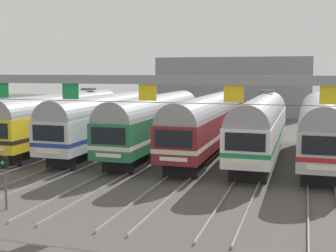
{
  "coord_description": "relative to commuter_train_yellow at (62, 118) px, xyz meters",
  "views": [
    {
      "loc": [
        9.47,
        -34.2,
        6.66
      ],
      "look_at": [
        -0.38,
        -2.0,
        2.55
      ],
      "focal_mm": 48.23,
      "sensor_mm": 36.0,
      "label": 1
    }
  ],
  "objects": [
    {
      "name": "commuter_train_white",
      "position": [
        16.79,
        0.0,
        0.0
      ],
      "size": [
        2.88,
        18.06,
        5.05
      ],
      "color": "white",
      "rests_on": "ground"
    },
    {
      "name": "yard_signal_mast",
      "position": [
        6.3,
        -16.26,
        -0.81
      ],
      "size": [
        0.28,
        0.35,
        2.68
      ],
      "color": "#59595E",
      "rests_on": "ground"
    },
    {
      "name": "catenary_gantry",
      "position": [
        10.49,
        -13.5,
        2.67
      ],
      "size": [
        26.23,
        0.44,
        6.97
      ],
      "color": "gray",
      "rests_on": "ground"
    },
    {
      "name": "commuter_train_silver",
      "position": [
        4.2,
        -0.0,
        -0.0
      ],
      "size": [
        2.88,
        18.06,
        4.77
      ],
      "color": "silver",
      "rests_on": "ground"
    },
    {
      "name": "track_bed",
      "position": [
        10.49,
        17.0,
        -2.61
      ],
      "size": [
        22.49,
        70.0,
        0.15
      ],
      "color": "gray",
      "rests_on": "ground"
    },
    {
      "name": "commuter_train_green",
      "position": [
        8.39,
        -0.0,
        -0.0
      ],
      "size": [
        2.88,
        18.06,
        4.77
      ],
      "color": "#236B42",
      "rests_on": "ground"
    },
    {
      "name": "maintenance_building",
      "position": [
        9.47,
        35.68,
        1.66
      ],
      "size": [
        22.7,
        10.0,
        8.69
      ],
      "primitive_type": "cube",
      "color": "gray",
      "rests_on": "ground"
    },
    {
      "name": "ground_plane",
      "position": [
        10.49,
        0.0,
        -2.69
      ],
      "size": [
        160.0,
        160.0,
        0.0
      ],
      "primitive_type": "plane",
      "color": "#4C4944"
    },
    {
      "name": "commuter_train_yellow",
      "position": [
        0.0,
        0.0,
        0.0
      ],
      "size": [
        2.88,
        18.06,
        5.05
      ],
      "color": "gold",
      "rests_on": "ground"
    },
    {
      "name": "commuter_train_maroon",
      "position": [
        12.59,
        -0.0,
        -0.0
      ],
      "size": [
        2.88,
        18.06,
        4.77
      ],
      "color": "maroon",
      "rests_on": "ground"
    },
    {
      "name": "commuter_train_stainless",
      "position": [
        20.99,
        -0.0,
        -0.0
      ],
      "size": [
        2.88,
        18.06,
        4.77
      ],
      "color": "#B2B5BA",
      "rests_on": "ground"
    }
  ]
}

